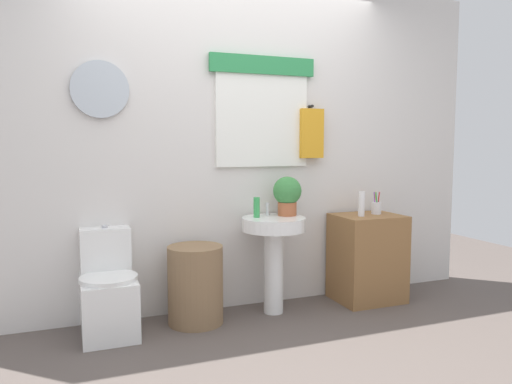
% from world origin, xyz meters
% --- Properties ---
extents(ground_plane, '(8.00, 8.00, 0.00)m').
position_xyz_m(ground_plane, '(0.00, 0.00, 0.00)').
color(ground_plane, '#564C47').
extents(back_wall, '(4.40, 0.18, 2.60)m').
position_xyz_m(back_wall, '(0.00, 1.15, 1.31)').
color(back_wall, silver).
rests_on(back_wall, ground_plane).
extents(toilet, '(0.38, 0.51, 0.73)m').
position_xyz_m(toilet, '(-0.98, 0.88, 0.28)').
color(toilet, white).
rests_on(toilet, ground_plane).
extents(laundry_hamper, '(0.40, 0.40, 0.57)m').
position_xyz_m(laundry_hamper, '(-0.37, 0.85, 0.28)').
color(laundry_hamper, '#846647').
rests_on(laundry_hamper, ground_plane).
extents(pedestal_sink, '(0.49, 0.49, 0.74)m').
position_xyz_m(pedestal_sink, '(0.24, 0.85, 0.55)').
color(pedestal_sink, white).
rests_on(pedestal_sink, ground_plane).
extents(faucet, '(0.03, 0.03, 0.10)m').
position_xyz_m(faucet, '(0.24, 0.97, 0.79)').
color(faucet, silver).
rests_on(faucet, pedestal_sink).
extents(wooden_cabinet, '(0.53, 0.44, 0.72)m').
position_xyz_m(wooden_cabinet, '(1.09, 0.85, 0.36)').
color(wooden_cabinet, olive).
rests_on(wooden_cabinet, ground_plane).
extents(soap_bottle, '(0.05, 0.05, 0.15)m').
position_xyz_m(soap_bottle, '(0.12, 0.90, 0.82)').
color(soap_bottle, green).
rests_on(soap_bottle, pedestal_sink).
extents(potted_plant, '(0.22, 0.22, 0.31)m').
position_xyz_m(potted_plant, '(0.38, 0.91, 0.91)').
color(potted_plant, '#AD5B38').
rests_on(potted_plant, pedestal_sink).
extents(lotion_bottle, '(0.05, 0.05, 0.20)m').
position_xyz_m(lotion_bottle, '(1.00, 0.81, 0.82)').
color(lotion_bottle, white).
rests_on(lotion_bottle, wooden_cabinet).
extents(toothbrush_cup, '(0.08, 0.08, 0.19)m').
position_xyz_m(toothbrush_cup, '(1.18, 0.87, 0.77)').
color(toothbrush_cup, silver).
rests_on(toothbrush_cup, wooden_cabinet).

